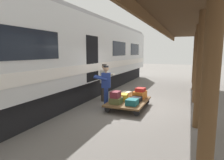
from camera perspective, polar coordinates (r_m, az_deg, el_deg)
The scene contains 14 objects.
ground_plane at distance 8.21m, azimuth 7.49°, elevation -7.66°, with size 60.00×60.00×0.00m, color slate.
platform_canopy at distance 7.72m, azimuth 24.42°, elevation 15.14°, with size 3.20×16.32×3.56m.
train_car at distance 9.45m, azimuth -13.91°, elevation 6.92°, with size 3.02×20.07×4.00m.
luggage_cart at distance 7.85m, azimuth 4.92°, elevation -6.39°, with size 1.40×2.13×0.30m.
suitcase_orange_carryall at distance 8.27m, azimuth 8.24°, elevation -4.31°, with size 0.44×0.63×0.30m, color #CC6B23.
suitcase_yellow_case at distance 7.90m, azimuth 2.75°, elevation -5.00°, with size 0.52×0.47×0.26m, color gold.
suitcase_teal_softside at distance 7.18m, azimuth 5.95°, elevation -6.53°, with size 0.40×0.44×0.22m, color #1E666B.
suitcase_cream_canvas at distance 8.45m, azimuth 4.08°, elevation -4.29°, with size 0.36×0.53×0.21m, color beige.
suitcase_olive_duffel at distance 7.37m, azimuth 1.22°, elevation -6.10°, with size 0.41×0.48×0.22m, color brown.
suitcase_black_hardshell at distance 7.73m, azimuth 7.17°, elevation -5.69°, with size 0.38×0.52×0.17m, color black.
suitcase_burgundy_valise at distance 7.34m, azimuth 1.04°, elevation -4.31°, with size 0.31×0.43×0.24m, color maroon.
suitcase_red_plastic at distance 8.19m, azimuth 8.41°, elevation -2.84°, with size 0.36×0.40×0.15m, color #AD231E.
porter_in_overalls at distance 7.75m, azimuth -1.92°, elevation -1.51°, with size 0.73×0.57×1.70m.
porter_by_door at distance 8.79m, azimuth -2.19°, elevation -0.35°, with size 0.74×0.60×1.70m.
Camera 1 is at (-1.97, 7.65, 2.24)m, focal length 30.87 mm.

